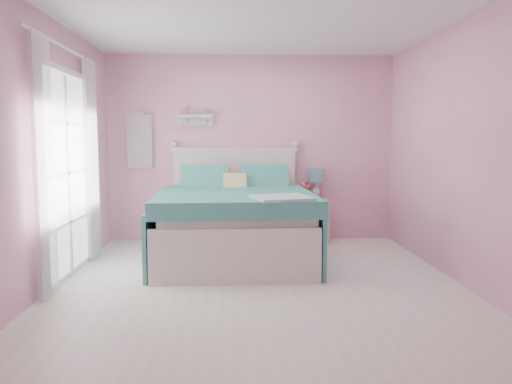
{
  "coord_description": "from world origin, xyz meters",
  "views": [
    {
      "loc": [
        -0.24,
        -4.82,
        1.43
      ],
      "look_at": [
        0.02,
        1.2,
        0.79
      ],
      "focal_mm": 35.0,
      "sensor_mm": 36.0,
      "label": 1
    }
  ],
  "objects": [
    {
      "name": "bed",
      "position": [
        -0.23,
        1.11,
        0.43
      ],
      "size": [
        1.84,
        2.29,
        1.32
      ],
      "rotation": [
        0.0,
        0.0,
        0.03
      ],
      "color": "silver",
      "rests_on": "floor"
    },
    {
      "name": "curtain_far",
      "position": [
        -1.92,
        1.14,
        1.18
      ],
      "size": [
        0.04,
        0.4,
        2.32
      ],
      "primitive_type": "cube",
      "color": "white",
      "rests_on": "floor"
    },
    {
      "name": "vase",
      "position": [
        0.76,
        2.08,
        0.68
      ],
      "size": [
        0.17,
        0.17,
        0.16
      ],
      "primitive_type": "imported",
      "rotation": [
        0.0,
        0.0,
        -0.11
      ],
      "color": "silver",
      "rests_on": "nightstand"
    },
    {
      "name": "room_shell",
      "position": [
        0.0,
        0.0,
        1.58
      ],
      "size": [
        4.5,
        4.5,
        4.5
      ],
      "color": "pink",
      "rests_on": "floor"
    },
    {
      "name": "table_lamp",
      "position": [
        0.91,
        2.11,
        0.9
      ],
      "size": [
        0.21,
        0.21,
        0.43
      ],
      "color": "white",
      "rests_on": "nightstand"
    },
    {
      "name": "teacup",
      "position": [
        0.8,
        1.91,
        0.64
      ],
      "size": [
        0.13,
        0.13,
        0.08
      ],
      "primitive_type": "imported",
      "rotation": [
        0.0,
        0.0,
        0.35
      ],
      "color": "tan",
      "rests_on": "nightstand"
    },
    {
      "name": "curtain_near",
      "position": [
        -1.92,
        -0.34,
        1.18
      ],
      "size": [
        0.04,
        0.4,
        2.32
      ],
      "primitive_type": "cube",
      "color": "white",
      "rests_on": "floor"
    },
    {
      "name": "roses",
      "position": [
        0.76,
        2.07,
        0.8
      ],
      "size": [
        0.14,
        0.11,
        0.12
      ],
      "color": "#D5485F",
      "rests_on": "vase"
    },
    {
      "name": "floor",
      "position": [
        0.0,
        0.0,
        0.0
      ],
      "size": [
        4.5,
        4.5,
        0.0
      ],
      "primitive_type": "plane",
      "color": "silver",
      "rests_on": "ground"
    },
    {
      "name": "nightstand",
      "position": [
        0.85,
        2.02,
        0.3
      ],
      "size": [
        0.41,
        0.41,
        0.6
      ],
      "color": "beige",
      "rests_on": "floor"
    },
    {
      "name": "hanging_dress",
      "position": [
        -1.55,
        2.18,
        1.4
      ],
      "size": [
        0.34,
        0.03,
        0.72
      ],
      "primitive_type": "cube",
      "color": "white",
      "rests_on": "room_shell"
    },
    {
      "name": "french_door",
      "position": [
        -1.97,
        0.4,
        1.07
      ],
      "size": [
        0.04,
        1.32,
        2.16
      ],
      "color": "silver",
      "rests_on": "floor"
    },
    {
      "name": "wall_shelf",
      "position": [
        -0.79,
        2.19,
        1.73
      ],
      "size": [
        0.5,
        0.15,
        0.25
      ],
      "color": "silver",
      "rests_on": "room_shell"
    }
  ]
}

